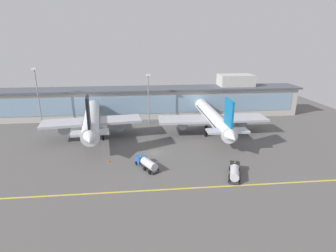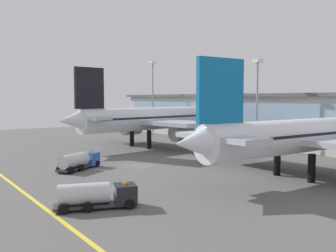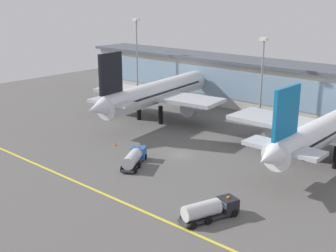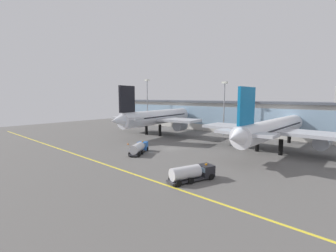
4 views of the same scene
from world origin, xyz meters
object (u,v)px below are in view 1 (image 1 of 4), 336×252
apron_light_mast_west (148,91)px  safety_cone (108,161)px  airliner_near_left (92,120)px  fuel_tanker_truck (146,163)px  apron_light_mast_centre (37,89)px  airliner_near_right (213,118)px  baggage_tug_near (235,171)px

apron_light_mast_west → safety_cone: apron_light_mast_west is taller
airliner_near_left → fuel_tanker_truck: 32.34m
safety_cone → apron_light_mast_centre: bearing=129.5°
airliner_near_left → airliner_near_right: size_ratio=0.97×
airliner_near_left → safety_cone: bearing=-167.8°
airliner_near_left → apron_light_mast_centre: 29.47m
airliner_near_left → apron_light_mast_centre: apron_light_mast_centre is taller
apron_light_mast_centre → safety_cone: 50.52m
airliner_near_right → apron_light_mast_west: (-23.54, 15.30, 7.63)m
airliner_near_left → airliner_near_right: 44.47m
apron_light_mast_west → baggage_tug_near: bearing=-67.1°
airliner_near_left → apron_light_mast_west: bearing=-60.7°
apron_light_mast_west → apron_light_mast_centre: size_ratio=0.88×
apron_light_mast_west → apron_light_mast_centre: (-44.01, 0.41, 1.65)m
airliner_near_right → airliner_near_left: bearing=90.9°
airliner_near_left → baggage_tug_near: bearing=-136.2°
airliner_near_left → apron_light_mast_west: 27.11m
apron_light_mast_west → apron_light_mast_centre: bearing=179.5°
apron_light_mast_west → fuel_tanker_truck: bearing=-93.3°
airliner_near_right → apron_light_mast_west: size_ratio=2.41×
airliner_near_left → safety_cone: airliner_near_left is taller
baggage_tug_near → safety_cone: (-34.05, 12.21, -1.18)m
fuel_tanker_truck → baggage_tug_near: size_ratio=0.97×
airliner_near_left → airliner_near_right: bearing=-97.1°
fuel_tanker_truck → baggage_tug_near: (23.07, -7.30, 0.00)m
airliner_near_right → fuel_tanker_truck: size_ratio=5.55×
apron_light_mast_centre → safety_cone: apron_light_mast_centre is taller
airliner_near_left → apron_light_mast_west: (20.93, 15.72, 7.03)m
baggage_tug_near → apron_light_mast_centre: size_ratio=0.39×
safety_cone → fuel_tanker_truck: bearing=-24.1°
fuel_tanker_truck → apron_light_mast_centre: size_ratio=0.38×
airliner_near_right → fuel_tanker_truck: 37.26m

